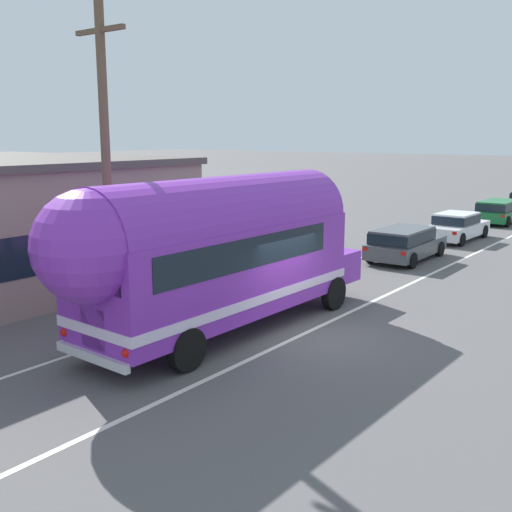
{
  "coord_description": "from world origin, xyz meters",
  "views": [
    {
      "loc": [
        8.23,
        -12.79,
        5.15
      ],
      "look_at": [
        -2.0,
        0.58,
        1.77
      ],
      "focal_mm": 42.41,
      "sensor_mm": 36.0,
      "label": 1
    }
  ],
  "objects_px": {
    "car_third": "(499,210)",
    "painted_bus": "(213,249)",
    "car_lead": "(404,242)",
    "car_second": "(456,225)",
    "utility_pole": "(106,163)"
  },
  "relations": [
    {
      "from": "painted_bus",
      "to": "car_lead",
      "type": "height_order",
      "value": "painted_bus"
    },
    {
      "from": "car_second",
      "to": "painted_bus",
      "type": "bearing_deg",
      "value": -89.71
    },
    {
      "from": "painted_bus",
      "to": "car_lead",
      "type": "relative_size",
      "value": 2.38
    },
    {
      "from": "utility_pole",
      "to": "painted_bus",
      "type": "bearing_deg",
      "value": 22.63
    },
    {
      "from": "car_lead",
      "to": "painted_bus",
      "type": "bearing_deg",
      "value": -89.58
    },
    {
      "from": "painted_bus",
      "to": "car_third",
      "type": "xyz_separation_m",
      "value": [
        -0.13,
        25.72,
        -1.52
      ]
    },
    {
      "from": "car_second",
      "to": "car_third",
      "type": "xyz_separation_m",
      "value": [
        -0.04,
        7.38,
        0.05
      ]
    },
    {
      "from": "car_second",
      "to": "car_third",
      "type": "relative_size",
      "value": 0.99
    },
    {
      "from": "utility_pole",
      "to": "car_lead",
      "type": "bearing_deg",
      "value": 79.02
    },
    {
      "from": "painted_bus",
      "to": "car_lead",
      "type": "bearing_deg",
      "value": 90.42
    },
    {
      "from": "painted_bus",
      "to": "car_second",
      "type": "bearing_deg",
      "value": 90.29
    },
    {
      "from": "car_third",
      "to": "painted_bus",
      "type": "bearing_deg",
      "value": -89.71
    },
    {
      "from": "car_lead",
      "to": "car_second",
      "type": "bearing_deg",
      "value": 90.04
    },
    {
      "from": "utility_pole",
      "to": "painted_bus",
      "type": "height_order",
      "value": "utility_pole"
    },
    {
      "from": "car_lead",
      "to": "car_second",
      "type": "relative_size",
      "value": 0.97
    }
  ]
}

